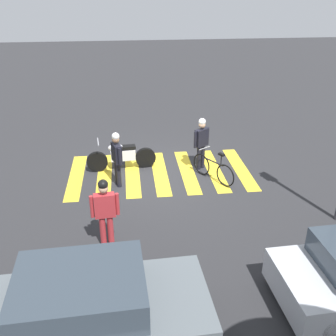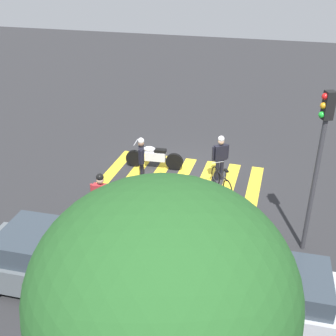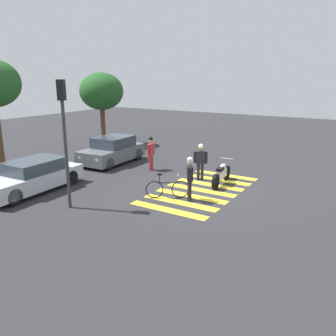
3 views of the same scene
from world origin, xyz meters
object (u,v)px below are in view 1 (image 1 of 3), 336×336
Objects in this scene: leaning_bicycle at (213,169)px; officer_by_motorcycle at (201,140)px; police_motorcycle at (122,156)px; officer_on_foot at (117,156)px; pedestrian_bystander at (105,209)px; car_grey_coupe at (92,311)px.

officer_by_motorcycle reaches higher than leaning_bicycle.
leaning_bicycle is at bearing 158.54° from police_motorcycle.
police_motorcycle is 1.32× the size of officer_on_foot.
officer_on_foot is 2.87m from officer_by_motorcycle.
officer_on_foot is at bearing -94.72° from pedestrian_bystander.
officer_on_foot is 0.98× the size of pedestrian_bystander.
leaning_bicycle is at bearing 104.60° from officer_by_motorcycle.
pedestrian_bystander reaches higher than leaning_bicycle.
officer_by_motorcycle is 0.44× the size of car_grey_coupe.
police_motorcycle is at bearing -96.26° from officer_on_foot.
officer_on_foot is (2.95, 0.01, 0.60)m from leaning_bicycle.
pedestrian_bystander is at bearing 84.85° from police_motorcycle.
pedestrian_bystander is 2.74m from car_grey_coupe.
leaning_bicycle is 0.86× the size of officer_on_foot.
pedestrian_bystander reaches higher than car_grey_coupe.
police_motorcycle is 1.54× the size of leaning_bicycle.
officer_by_motorcycle reaches higher than officer_on_foot.
officer_by_motorcycle reaches higher than police_motorcycle.
officer_on_foot is 0.43× the size of car_grey_coupe.
officer_by_motorcycle is 1.00× the size of pedestrian_bystander.
officer_on_foot is 2.97m from pedestrian_bystander.
officer_by_motorcycle is at bearing -75.40° from leaning_bicycle.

